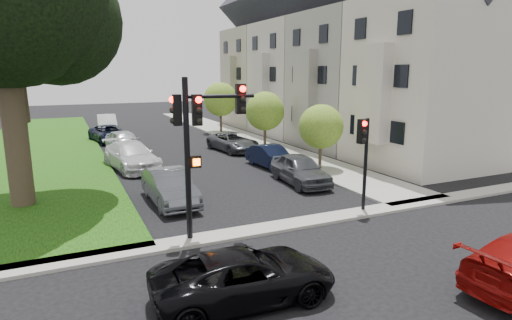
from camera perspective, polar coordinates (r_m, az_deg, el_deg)
name	(u,v)px	position (r m, az deg, el deg)	size (l,w,h in m)	color
ground	(318,245)	(14.85, 8.22, -11.22)	(140.00, 140.00, 0.00)	black
grass_strip	(42,148)	(35.91, -26.64, 1.39)	(8.00, 44.00, 0.12)	#0B3409
sidewalk_right	(236,135)	(38.62, -2.64, 3.29)	(3.50, 44.00, 0.12)	#9A9A9A
sidewalk_cross	(289,225)	(16.42, 4.41, -8.61)	(60.00, 1.00, 0.12)	#9A9A9A
house_a	(426,51)	(27.88, 21.78, 13.37)	(7.70, 7.55, 15.97)	silver
house_b	(349,55)	(33.54, 12.29, 13.53)	(7.70, 7.55, 15.97)	gray
house_c	(298,58)	(39.81, 5.66, 13.42)	(7.70, 7.55, 15.97)	silver
house_d	(263,60)	(46.45, 0.88, 13.24)	(7.70, 7.55, 15.97)	gray
small_tree_a	(321,127)	(25.19, 8.66, 4.41)	(2.60, 2.60, 3.90)	#453020
small_tree_b	(265,111)	(31.65, 1.21, 6.53)	(2.87, 2.87, 4.31)	#453020
small_tree_c	(221,99)	(40.41, -4.75, 8.05)	(3.16, 3.16, 4.74)	#453020
traffic_signal_main	(199,130)	(14.41, -7.61, 4.03)	(2.74, 0.72, 5.59)	black
traffic_signal_secondary	(364,148)	(17.78, 14.17, 1.60)	(0.51, 0.41, 3.92)	black
car_cross_near	(244,276)	(11.26, -1.57, -15.21)	(2.20, 4.76, 1.32)	black
car_parked_0	(300,169)	(22.27, 5.92, -1.24)	(1.82, 4.53, 1.54)	#3F4247
car_parked_1	(271,157)	(25.91, 2.05, 0.45)	(1.44, 4.12, 1.36)	black
car_parked_2	(233,142)	(31.34, -3.07, 2.43)	(2.25, 4.88, 1.36)	#3F4247
car_parked_5	(170,187)	(19.27, -11.45, -3.54)	(1.60, 4.58, 1.51)	#3F4247
car_parked_6	(131,156)	(26.55, -16.27, 0.53)	(2.25, 5.54, 1.61)	silver
car_parked_7	(124,142)	(32.06, -17.16, 2.36)	(1.89, 4.71, 1.60)	#999BA0
car_parked_8	(110,134)	(37.16, -18.92, 3.33)	(2.34, 5.07, 1.41)	black
car_parked_9	(107,123)	(44.10, -19.26, 4.68)	(1.70, 4.88, 1.61)	silver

